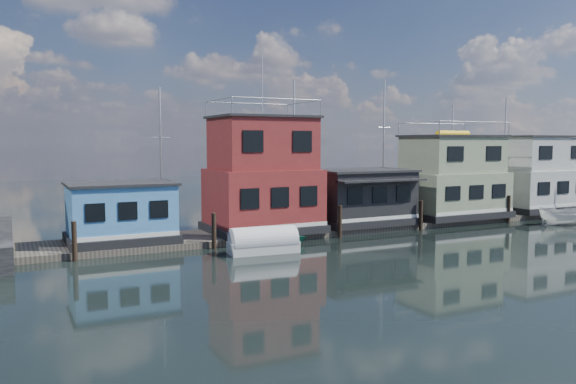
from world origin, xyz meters
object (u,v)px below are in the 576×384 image
houseboat_dark (360,197)px  tarp_runabout (263,242)px  dinghy_teal (274,238)px  houseboat_red (263,177)px  houseboat_blue (121,212)px  houseboat_green (452,178)px  houseboat_white (536,175)px  motorboat (565,215)px

houseboat_dark → tarp_runabout: 11.74m
tarp_runabout → dinghy_teal: bearing=56.8°
houseboat_red → houseboat_dark: (8.00, -0.02, -1.69)m
houseboat_blue → tarp_runabout: size_ratio=1.52×
houseboat_green → houseboat_red: bearing=-180.0°
houseboat_white → houseboat_green: bearing=180.0°
houseboat_green → houseboat_blue: bearing=-180.0°
houseboat_dark → motorboat: size_ratio=1.81×
dinghy_teal → motorboat: size_ratio=1.02×
houseboat_red → motorboat: 24.11m
houseboat_dark → houseboat_green: 9.07m
houseboat_white → motorboat: bearing=-123.1°
houseboat_white → dinghy_teal: size_ratio=2.01×
houseboat_red → houseboat_dark: houseboat_red is taller
houseboat_white → motorboat: houseboat_white is taller
houseboat_dark → dinghy_teal: size_ratio=1.77×
houseboat_dark → dinghy_teal: bearing=-159.8°
houseboat_green → houseboat_white: 10.00m
houseboat_dark → motorboat: bearing=-21.3°
houseboat_blue → tarp_runabout: 9.06m
houseboat_blue → tarp_runabout: houseboat_blue is taller
houseboat_dark → houseboat_white: 19.03m
houseboat_dark → houseboat_green: bearing=0.1°
houseboat_dark → dinghy_teal: houseboat_dark is taller
tarp_runabout → houseboat_blue: bearing=148.6°
houseboat_dark → houseboat_red: bearing=179.9°
houseboat_white → dinghy_teal: 28.03m
houseboat_red → tarp_runabout: 6.76m
motorboat → houseboat_red: bearing=101.5°
houseboat_green → houseboat_white: bearing=-0.0°
houseboat_dark → motorboat: houseboat_dark is taller
houseboat_white → houseboat_blue: bearing=-180.0°
houseboat_dark → houseboat_green: size_ratio=0.88×
dinghy_teal → tarp_runabout: tarp_runabout is taller
houseboat_white → dinghy_teal: bearing=-173.4°
houseboat_blue → motorboat: size_ratio=1.57×
houseboat_green → houseboat_white: houseboat_green is taller
houseboat_blue → houseboat_red: bearing=0.0°
houseboat_red → houseboat_green: 17.01m
dinghy_teal → tarp_runabout: 2.68m
dinghy_teal → motorboat: (23.81, -2.72, 0.36)m
houseboat_dark → houseboat_white: bearing=0.1°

